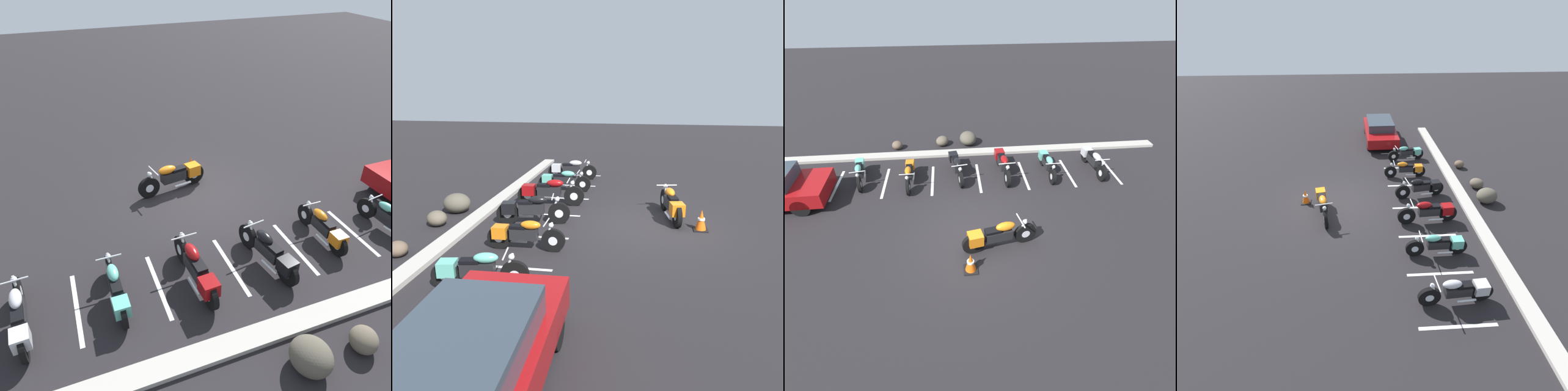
# 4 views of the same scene
# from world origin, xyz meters

# --- Properties ---
(ground) EXTENTS (60.00, 60.00, 0.00)m
(ground) POSITION_xyz_m (0.00, 0.00, 0.00)
(ground) COLOR black
(motorcycle_orange_featured) EXTENTS (2.30, 0.80, 0.91)m
(motorcycle_orange_featured) POSITION_xyz_m (0.65, -0.63, 0.49)
(motorcycle_orange_featured) COLOR black
(motorcycle_orange_featured) RESTS_ON ground
(parked_bike_0) EXTENTS (0.66, 1.97, 0.78)m
(parked_bike_0) POSITION_xyz_m (-4.18, 3.56, 0.42)
(parked_bike_0) COLOR black
(parked_bike_0) RESTS_ON ground
(parked_bike_1) EXTENTS (0.56, 2.00, 0.79)m
(parked_bike_1) POSITION_xyz_m (-2.22, 3.21, 0.42)
(parked_bike_1) COLOR black
(parked_bike_1) RESTS_ON ground
(parked_bike_2) EXTENTS (0.72, 2.18, 0.86)m
(parked_bike_2) POSITION_xyz_m (-0.38, 3.58, 0.46)
(parked_bike_2) COLOR black
(parked_bike_2) RESTS_ON ground
(parked_bike_3) EXTENTS (0.65, 2.31, 0.91)m
(parked_bike_3) POSITION_xyz_m (1.50, 3.51, 0.48)
(parked_bike_3) COLOR black
(parked_bike_3) RESTS_ON ground
(parked_bike_4) EXTENTS (0.58, 2.06, 0.81)m
(parked_bike_4) POSITION_xyz_m (3.34, 3.41, 0.43)
(parked_bike_4) COLOR black
(parked_bike_4) RESTS_ON ground
(parked_bike_5) EXTENTS (0.60, 2.14, 0.84)m
(parked_bike_5) POSITION_xyz_m (5.29, 3.47, 0.45)
(parked_bike_5) COLOR black
(parked_bike_5) RESTS_ON ground
(car_red) EXTENTS (4.33, 1.87, 1.29)m
(car_red) POSITION_xyz_m (-7.16, 2.31, 0.68)
(car_red) COLOR black
(car_red) RESTS_ON ground
(concrete_curb) EXTENTS (18.00, 0.50, 0.12)m
(concrete_curb) POSITION_xyz_m (0.00, 5.32, 0.06)
(concrete_curb) COLOR #A8A399
(concrete_curb) RESTS_ON ground
(landscape_rock_0) EXTENTS (0.82, 0.83, 0.46)m
(landscape_rock_0) POSITION_xyz_m (-0.95, 6.23, 0.23)
(landscape_rock_0) COLOR brown
(landscape_rock_0) RESTS_ON ground
(landscape_rock_1) EXTENTS (0.90, 0.96, 0.64)m
(landscape_rock_1) POSITION_xyz_m (0.27, 6.21, 0.32)
(landscape_rock_1) COLOR #4E483C
(landscape_rock_1) RESTS_ON ground
(landscape_rock_2) EXTENTS (0.61, 0.62, 0.39)m
(landscape_rock_2) POSITION_xyz_m (-3.05, 6.08, 0.19)
(landscape_rock_2) COLOR brown
(landscape_rock_2) RESTS_ON ground
(traffic_cone) EXTENTS (0.40, 0.40, 0.61)m
(traffic_cone) POSITION_xyz_m (-0.17, -1.42, 0.29)
(traffic_cone) COLOR black
(traffic_cone) RESTS_ON ground
(stall_line_0) EXTENTS (0.10, 2.10, 0.00)m
(stall_line_0) POSITION_xyz_m (-5.08, 3.25, 0.00)
(stall_line_0) COLOR white
(stall_line_0) RESTS_ON ground
(stall_line_1) EXTENTS (0.10, 2.10, 0.00)m
(stall_line_1) POSITION_xyz_m (-3.22, 3.25, 0.00)
(stall_line_1) COLOR white
(stall_line_1) RESTS_ON ground
(stall_line_2) EXTENTS (0.10, 2.10, 0.00)m
(stall_line_2) POSITION_xyz_m (-1.36, 3.25, 0.00)
(stall_line_2) COLOR white
(stall_line_2) RESTS_ON ground
(stall_line_3) EXTENTS (0.10, 2.10, 0.00)m
(stall_line_3) POSITION_xyz_m (0.50, 3.25, 0.00)
(stall_line_3) COLOR white
(stall_line_3) RESTS_ON ground
(stall_line_4) EXTENTS (0.10, 2.10, 0.00)m
(stall_line_4) POSITION_xyz_m (2.36, 3.25, 0.00)
(stall_line_4) COLOR white
(stall_line_4) RESTS_ON ground
(stall_line_5) EXTENTS (0.10, 2.10, 0.00)m
(stall_line_5) POSITION_xyz_m (4.22, 3.25, 0.00)
(stall_line_5) COLOR white
(stall_line_5) RESTS_ON ground
(stall_line_6) EXTENTS (0.10, 2.10, 0.00)m
(stall_line_6) POSITION_xyz_m (6.08, 3.25, 0.00)
(stall_line_6) COLOR white
(stall_line_6) RESTS_ON ground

